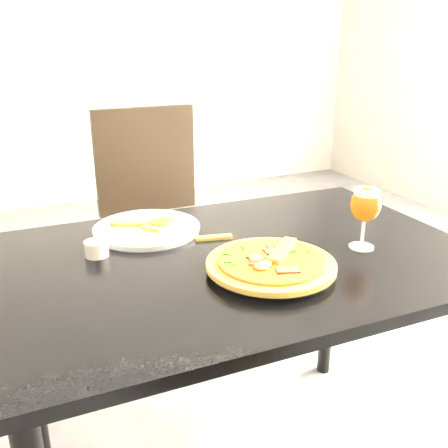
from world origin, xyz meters
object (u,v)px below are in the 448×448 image
dining_table (239,285)px  pizza (271,263)px  chair_far (157,217)px  beer_glass (366,205)px

dining_table → pizza: (0.02, -0.13, 0.11)m
chair_far → beer_glass: size_ratio=6.10×
chair_far → beer_glass: bearing=-75.4°
chair_far → pizza: bearing=-91.7°
pizza → beer_glass: 0.30m
chair_far → beer_glass: chair_far is taller
chair_far → pizza: size_ratio=3.27×
dining_table → chair_far: chair_far is taller
chair_far → beer_glass: 1.07m
dining_table → chair_far: (0.06, 0.89, -0.11)m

